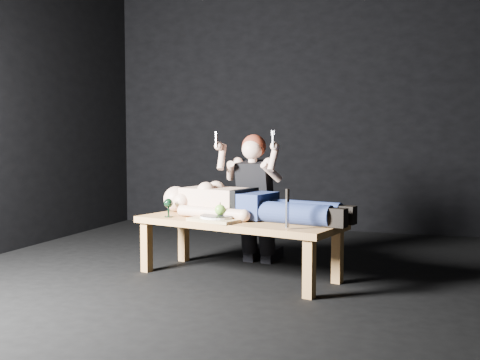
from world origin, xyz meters
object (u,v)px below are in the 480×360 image
(lying_man, at_px, (251,201))
(goblet, at_px, (168,208))
(table, at_px, (238,248))
(carving_knife, at_px, (287,209))
(serving_tray, at_px, (217,219))
(kneeling_woman, at_px, (258,197))

(lying_man, distance_m, goblet, 0.65)
(table, relative_size, lying_man, 0.96)
(goblet, height_order, carving_knife, carving_knife)
(lying_man, relative_size, goblet, 11.27)
(goblet, bearing_deg, serving_tray, -10.69)
(table, bearing_deg, lying_man, 63.66)
(serving_tray, xyz_separation_m, carving_knife, (0.59, -0.22, 0.13))
(kneeling_woman, xyz_separation_m, goblet, (-0.56, -0.59, -0.05))
(table, height_order, serving_tray, serving_tray)
(table, xyz_separation_m, lying_man, (0.07, 0.09, 0.36))
(serving_tray, relative_size, goblet, 2.60)
(table, relative_size, goblet, 10.85)
(table, xyz_separation_m, carving_knife, (0.47, -0.35, 0.36))
(kneeling_woman, relative_size, serving_tray, 2.97)
(carving_knife, bearing_deg, lying_man, 146.62)
(carving_knife, bearing_deg, goblet, 178.16)
(lying_man, xyz_separation_m, carving_knife, (0.40, -0.44, 0.00))
(lying_man, relative_size, kneeling_woman, 1.46)
(table, bearing_deg, kneeling_woman, 104.65)
(table, relative_size, kneeling_woman, 1.40)
(kneeling_woman, height_order, goblet, kneeling_woman)
(lying_man, height_order, goblet, lying_man)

